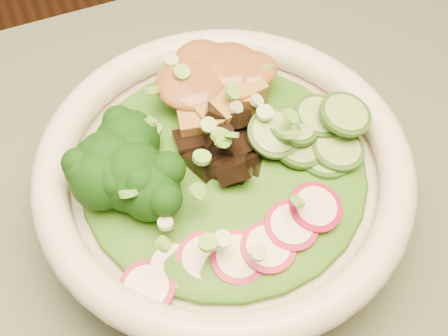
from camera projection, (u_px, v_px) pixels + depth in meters
name	position (u px, v px, depth m)	size (l,w,h in m)	color
salad_bowl	(224.00, 183.00, 0.46)	(0.27, 0.27, 0.07)	silver
lettuce_bed	(224.00, 167.00, 0.44)	(0.21, 0.21, 0.02)	#215B13
broccoli_florets	(134.00, 172.00, 0.42)	(0.08, 0.07, 0.04)	black
radish_slices	(250.00, 246.00, 0.40)	(0.11, 0.04, 0.02)	#9C0C39
cucumber_slices	(315.00, 143.00, 0.44)	(0.07, 0.07, 0.04)	#89B665
mushroom_heap	(220.00, 142.00, 0.44)	(0.07, 0.07, 0.04)	black
tofu_cubes	(209.00, 90.00, 0.47)	(0.09, 0.06, 0.04)	#A17135
peanut_sauce	(208.00, 78.00, 0.46)	(0.07, 0.06, 0.02)	brown
scallion_garnish	(224.00, 147.00, 0.42)	(0.19, 0.19, 0.02)	#70BB42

